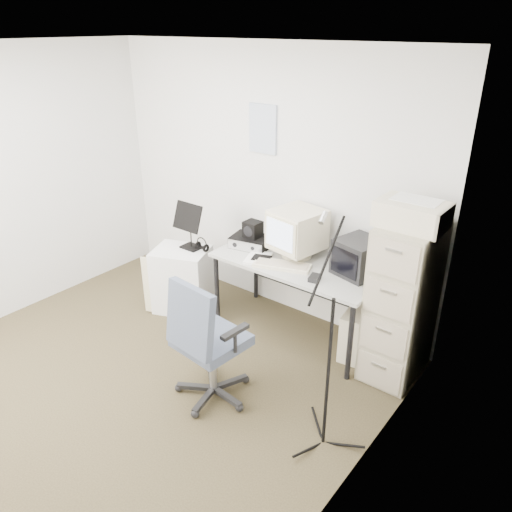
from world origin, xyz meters
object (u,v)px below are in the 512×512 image
Objects in this scene: desk at (297,298)px; office_chair at (211,338)px; side_cart at (182,279)px; filing_cabinet at (402,302)px.

office_chair is (-0.03, -1.10, 0.16)m from desk.
desk is at bearing -6.32° from side_cart.
office_chair is at bearing -91.46° from desk.
desk is 2.34× the size of side_cart.
office_chair reaches higher than desk.
desk is (-0.95, -0.03, -0.29)m from filing_cabinet.
filing_cabinet is 0.99m from desk.
office_chair is 1.38m from side_cart.
office_chair is (-0.98, -1.13, -0.13)m from filing_cabinet.
office_chair is at bearing -130.78° from filing_cabinet.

